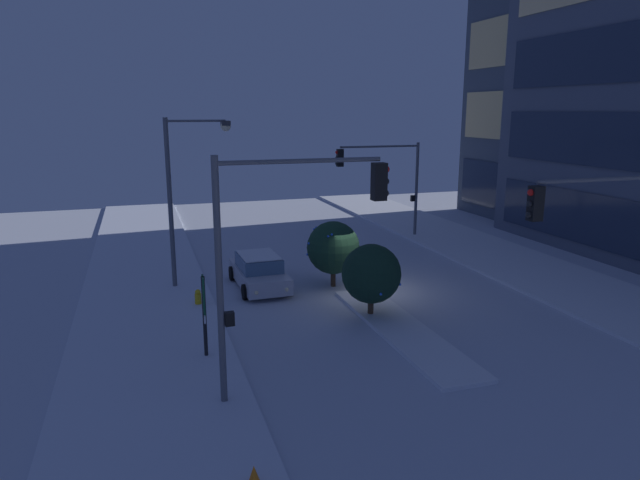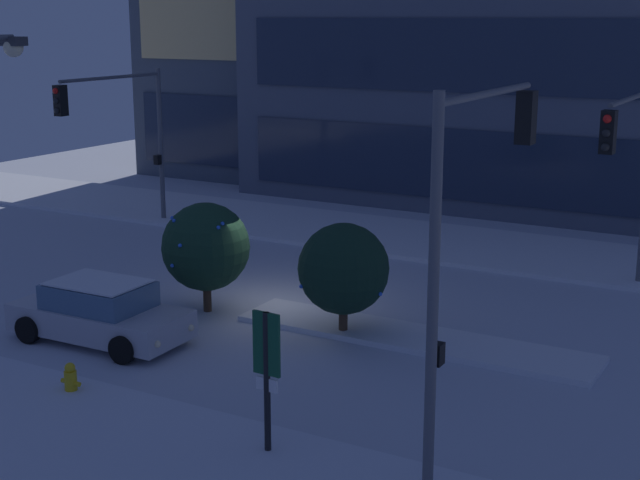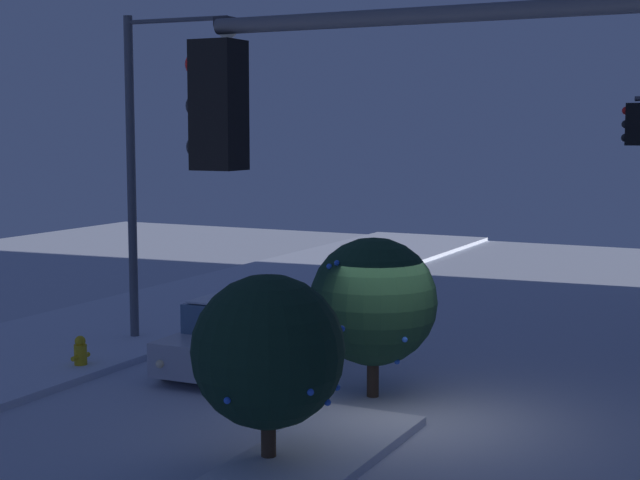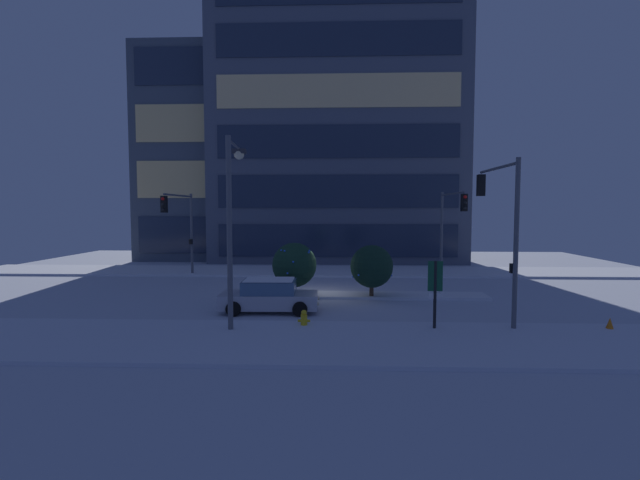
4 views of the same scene
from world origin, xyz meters
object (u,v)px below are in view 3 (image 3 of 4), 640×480
car_near (247,333)px  street_lamp_arched (160,131)px  decorated_tree_left_of_median (268,352)px  fire_hydrant (81,354)px  traffic_light_corner_far_right (616,237)px  decorated_tree_median (373,301)px

car_near → street_lamp_arched: (-0.98, -2.79, 4.11)m
car_near → decorated_tree_left_of_median: bearing=32.3°
fire_hydrant → decorated_tree_left_of_median: bearing=63.1°
car_near → traffic_light_corner_far_right: traffic_light_corner_far_right is taller
decorated_tree_left_of_median → car_near: bearing=-146.3°
traffic_light_corner_far_right → decorated_tree_left_of_median: 8.26m
street_lamp_arched → traffic_light_corner_far_right: bearing=-47.3°
fire_hydrant → decorated_tree_left_of_median: (3.10, 6.10, 1.34)m
decorated_tree_median → street_lamp_arched: bearing=-107.0°
fire_hydrant → decorated_tree_left_of_median: size_ratio=0.26×
traffic_light_corner_far_right → street_lamp_arched: (-11.31, -11.74, 0.64)m
car_near → fire_hydrant: car_near is taller
car_near → street_lamp_arched: street_lamp_arched is taller
car_near → traffic_light_corner_far_right: (10.33, 8.95, 3.46)m
fire_hydrant → car_near: bearing=122.2°
car_near → decorated_tree_left_of_median: 5.95m
traffic_light_corner_far_right → street_lamp_arched: 16.31m
car_near → street_lamp_arched: bearing=-110.7°
street_lamp_arched → decorated_tree_left_of_median: bearing=-47.5°
traffic_light_corner_far_right → street_lamp_arched: bearing=-43.9°
car_near → decorated_tree_left_of_median: size_ratio=1.61×
street_lamp_arched → fire_hydrant: (2.77, -0.05, -4.47)m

